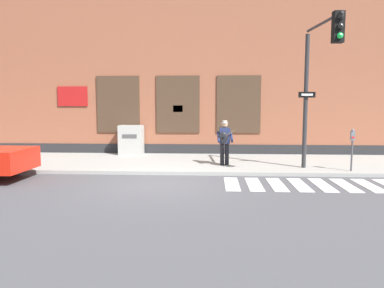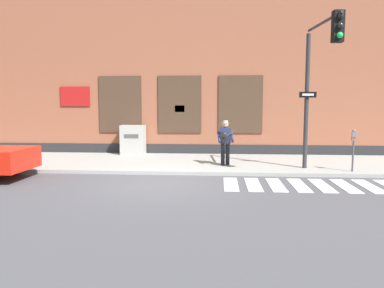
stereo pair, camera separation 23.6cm
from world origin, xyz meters
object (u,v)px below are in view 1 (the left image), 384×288
at_px(utility_box, 131,140).
at_px(busker, 224,140).
at_px(traffic_light, 318,69).
at_px(parking_meter, 352,144).

bearing_deg(utility_box, busker, -33.77).
height_order(busker, utility_box, busker).
relative_size(busker, traffic_light, 0.34).
xyz_separation_m(busker, parking_meter, (4.29, -1.03, 0.00)).
relative_size(traffic_light, parking_meter, 3.40).
bearing_deg(busker, parking_meter, -13.48).
height_order(busker, traffic_light, traffic_light).
bearing_deg(busker, traffic_light, -26.10).
xyz_separation_m(parking_meter, utility_box, (-8.41, 3.78, -0.28)).
distance_m(traffic_light, parking_meter, 2.82).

